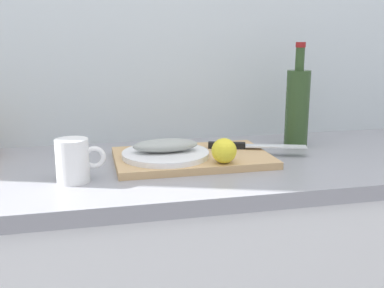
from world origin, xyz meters
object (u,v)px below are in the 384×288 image
(white_plate, at_px, (166,154))
(chef_knife, at_px, (245,146))
(lemon_0, at_px, (224,151))
(coffee_mug_1, at_px, (74,160))
(fish_fillet, at_px, (166,145))
(wine_bottle, at_px, (297,106))
(cutting_board, at_px, (192,158))

(white_plate, relative_size, chef_knife, 0.85)
(lemon_0, relative_size, coffee_mug_1, 0.56)
(white_plate, height_order, coffee_mug_1, coffee_mug_1)
(fish_fillet, distance_m, wine_bottle, 0.47)
(fish_fillet, distance_m, coffee_mug_1, 0.27)
(white_plate, xyz_separation_m, chef_knife, (0.25, 0.04, 0.00))
(white_plate, bearing_deg, fish_fillet, -165.96)
(chef_knife, height_order, wine_bottle, wine_bottle)
(chef_knife, height_order, lemon_0, lemon_0)
(white_plate, distance_m, chef_knife, 0.25)
(chef_knife, bearing_deg, wine_bottle, 37.54)
(white_plate, xyz_separation_m, coffee_mug_1, (-0.24, -0.11, 0.03))
(cutting_board, height_order, fish_fillet, fish_fillet)
(cutting_board, xyz_separation_m, white_plate, (-0.08, -0.01, 0.02))
(cutting_board, bearing_deg, fish_fillet, -170.48)
(chef_knife, bearing_deg, lemon_0, -109.90)
(chef_knife, distance_m, lemon_0, 0.18)
(cutting_board, bearing_deg, lemon_0, -60.20)
(white_plate, bearing_deg, lemon_0, -34.10)
(chef_knife, relative_size, coffee_mug_1, 2.37)
(cutting_board, relative_size, coffee_mug_1, 3.62)
(lemon_0, bearing_deg, fish_fillet, 145.90)
(fish_fillet, bearing_deg, white_plate, 14.04)
(cutting_board, distance_m, coffee_mug_1, 0.35)
(chef_knife, xyz_separation_m, lemon_0, (-0.11, -0.14, 0.02))
(wine_bottle, bearing_deg, lemon_0, -145.76)
(cutting_board, xyz_separation_m, wine_bottle, (0.37, 0.10, 0.12))
(coffee_mug_1, bearing_deg, lemon_0, 1.63)
(coffee_mug_1, bearing_deg, chef_knife, 16.82)
(cutting_board, xyz_separation_m, fish_fillet, (-0.08, -0.01, 0.04))
(chef_knife, bearing_deg, cutting_board, -152.07)
(cutting_board, distance_m, wine_bottle, 0.40)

